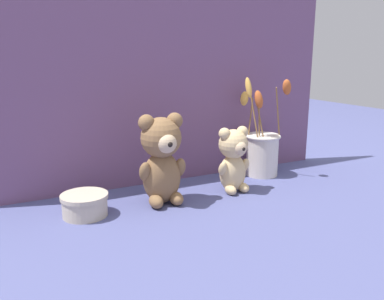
# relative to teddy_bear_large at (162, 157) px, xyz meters

# --- Properties ---
(ground_plane) EXTENTS (4.00, 4.00, 0.00)m
(ground_plane) POSITION_rel_teddy_bear_large_xyz_m (0.10, 0.01, -0.13)
(ground_plane) COLOR #4C5184
(backdrop_wall) EXTENTS (1.10, 0.02, 0.58)m
(backdrop_wall) POSITION_rel_teddy_bear_large_xyz_m (0.10, 0.18, 0.16)
(backdrop_wall) COLOR #704C70
(backdrop_wall) RESTS_ON ground
(teddy_bear_large) EXTENTS (0.13, 0.12, 0.24)m
(teddy_bear_large) POSITION_rel_teddy_bear_large_xyz_m (0.00, 0.00, 0.00)
(teddy_bear_large) COLOR olive
(teddy_bear_large) RESTS_ON ground
(teddy_bear_medium) EXTENTS (0.10, 0.10, 0.19)m
(teddy_bear_medium) POSITION_rel_teddy_bear_large_xyz_m (0.22, -0.01, -0.03)
(teddy_bear_medium) COLOR #DBBC84
(teddy_bear_medium) RESTS_ON ground
(flower_vase) EXTENTS (0.14, 0.15, 0.32)m
(flower_vase) POSITION_rel_teddy_bear_large_xyz_m (0.39, 0.09, -0.04)
(flower_vase) COLOR silver
(flower_vase) RESTS_ON ground
(decorative_tin_tall) EXTENTS (0.12, 0.12, 0.06)m
(decorative_tin_tall) POSITION_rel_teddy_bear_large_xyz_m (-0.20, 0.01, -0.10)
(decorative_tin_tall) COLOR beige
(decorative_tin_tall) RESTS_ON ground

